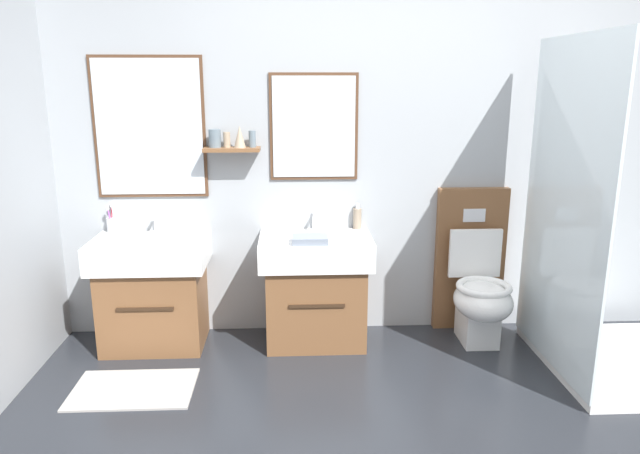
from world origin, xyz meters
TOP-DOWN VIEW (x-y plane):
  - wall_back at (-0.02, 1.64)m, footprint 4.42×0.27m
  - bath_mat at (-1.45, 0.76)m, footprint 0.68×0.44m
  - vanity_sink_left at (-1.45, 1.37)m, footprint 0.72×0.51m
  - tap_on_left_sink at (-1.45, 1.55)m, footprint 0.03×0.13m
  - vanity_sink_right at (-0.40, 1.37)m, footprint 0.72×0.51m
  - tap_on_right_sink at (-0.40, 1.55)m, footprint 0.03×0.13m
  - toilet at (0.68, 1.38)m, footprint 0.48×0.62m
  - toothbrush_cup at (-1.73, 1.54)m, footprint 0.07×0.07m
  - soap_dispenser at (-0.11, 1.55)m, footprint 0.06×0.06m
  - folded_hand_towel at (-0.44, 1.21)m, footprint 0.22×0.16m
  - shower_tray at (1.32, 0.91)m, footprint 1.01×1.04m

SIDE VIEW (x-z plane):
  - bath_mat at x=-1.45m, z-range 0.00..0.01m
  - toilet at x=0.68m, z-range -0.12..0.88m
  - vanity_sink_left at x=-1.45m, z-range 0.02..0.75m
  - vanity_sink_right at x=-0.40m, z-range 0.02..0.75m
  - shower_tray at x=1.32m, z-range -0.58..1.37m
  - folded_hand_towel at x=-0.44m, z-range 0.73..0.77m
  - toothbrush_cup at x=-1.73m, z-range 0.68..0.89m
  - tap_on_left_sink at x=-1.45m, z-range 0.74..0.85m
  - tap_on_right_sink at x=-0.40m, z-range 0.74..0.85m
  - soap_dispenser at x=-0.11m, z-range 0.71..0.89m
  - wall_back at x=-0.02m, z-range 0.00..2.71m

